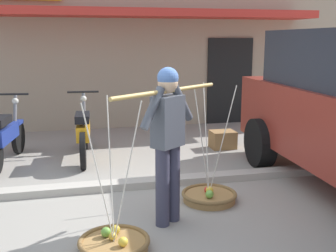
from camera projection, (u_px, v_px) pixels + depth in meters
name	position (u px, v px, depth m)	size (l,w,h in m)	color
ground_plane	(136.00, 208.00, 4.98)	(90.00, 90.00, 0.00)	gray
sidewalk_curb	(127.00, 184.00, 5.64)	(20.00, 0.24, 0.10)	#AEA89C
fruit_vendor	(168.00, 136.00, 4.39)	(1.31, 1.00, 1.70)	#38384C
fruit_basket_left_side	(209.00, 195.00, 5.18)	(0.69, 0.69, 1.45)	#9E7542
fruit_basket_right_side	(114.00, 243.00, 3.97)	(0.69, 0.69, 1.45)	#9E7542
motorcycle_second_in_row	(6.00, 137.00, 6.64)	(0.54, 1.81, 1.09)	black
motorcycle_third_in_row	(84.00, 132.00, 6.94)	(0.54, 1.82, 1.09)	black
storefront_building	(131.00, 34.00, 11.59)	(13.00, 6.00, 4.20)	tan
wooden_crate	(223.00, 140.00, 7.69)	(0.44, 0.36, 0.32)	olive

